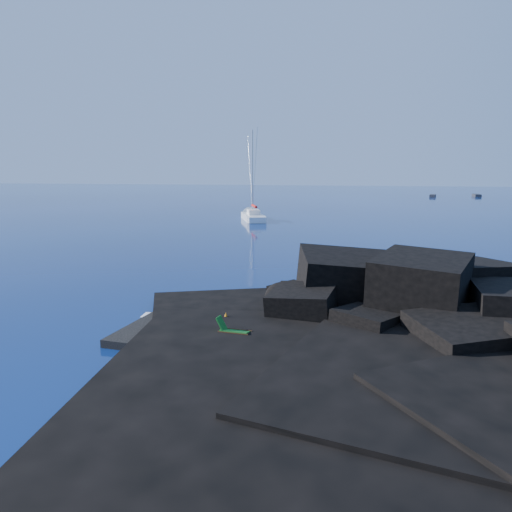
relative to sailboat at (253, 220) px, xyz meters
The scene contains 11 objects.
ground 50.76m from the sailboat, 84.72° to the right, with size 400.00×400.00×0.00m, color #031136.
headland 50.72m from the sailboat, 69.61° to the right, with size 24.00×24.00×3.60m, color black, non-canonical shape.
beach 50.88m from the sailboat, 79.62° to the right, with size 8.50×6.00×0.70m, color black.
surf_foam 46.56m from the sailboat, 78.01° to the right, with size 10.00×8.00×0.06m, color white, non-canonical shape.
sailboat is the anchor object (origin of this frame).
deck_chair 52.17m from the sailboat, 78.78° to the right, with size 1.40×0.61×0.96m, color #16651F, non-canonical shape.
towel 52.27m from the sailboat, 80.08° to the right, with size 1.95×0.92×0.05m, color silver.
sunbather 52.27m from the sailboat, 80.08° to the right, with size 1.67×0.41×0.22m, color tan, non-canonical shape.
marker_cone 49.97m from the sailboat, 79.40° to the right, with size 0.32×0.32×0.48m, color orange.
distant_boat_a 75.92m from the sailboat, 63.40° to the left, with size 1.49×4.78×0.64m, color #25252A.
distant_boat_b 85.15m from the sailboat, 57.57° to the left, with size 1.55×4.99×0.67m, color #26272C.
Camera 1 is at (10.49, -20.37, 7.50)m, focal length 35.00 mm.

